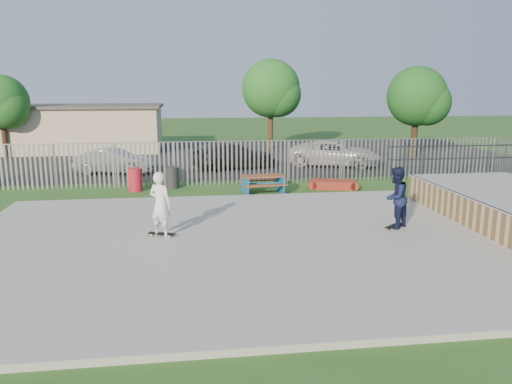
{
  "coord_description": "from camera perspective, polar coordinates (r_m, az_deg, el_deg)",
  "views": [
    {
      "loc": [
        -0.94,
        -13.52,
        4.4
      ],
      "look_at": [
        1.16,
        2.0,
        1.1
      ],
      "focal_mm": 35.0,
      "sensor_mm": 36.0,
      "label": 1
    }
  ],
  "objects": [
    {
      "name": "skater_white",
      "position": [
        14.63,
        -10.87,
        -1.36
      ],
      "size": [
        0.83,
        0.75,
        1.9
      ],
      "primitive_type": "imported",
      "rotation": [
        0.0,
        0.0,
        2.6
      ],
      "color": "white",
      "rests_on": "concrete_slab"
    },
    {
      "name": "fence",
      "position": [
        18.53,
        -1.56,
        1.32
      ],
      "size": [
        26.04,
        16.02,
        2.0
      ],
      "color": "gray",
      "rests_on": "ground"
    },
    {
      "name": "picnic_table",
      "position": [
        21.06,
        0.75,
        0.92
      ],
      "size": [
        1.92,
        1.62,
        0.77
      ],
      "rotation": [
        0.0,
        0.0,
        0.07
      ],
      "color": "brown",
      "rests_on": "ground"
    },
    {
      "name": "trash_bin_grey",
      "position": [
        22.41,
        -9.55,
        1.64
      ],
      "size": [
        0.57,
        0.57,
        0.95
      ],
      "primitive_type": "cylinder",
      "color": "#252527",
      "rests_on": "ground"
    },
    {
      "name": "car_dark",
      "position": [
        27.46,
        -2.48,
        4.15
      ],
      "size": [
        5.04,
        3.02,
        1.37
      ],
      "primitive_type": "imported",
      "rotation": [
        0.0,
        0.0,
        1.82
      ],
      "color": "black",
      "rests_on": "parking_lot"
    },
    {
      "name": "skater_navy",
      "position": [
        15.77,
        15.65,
        -0.63
      ],
      "size": [
        1.17,
        1.14,
        1.9
      ],
      "primitive_type": "imported",
      "rotation": [
        0.0,
        0.0,
        3.83
      ],
      "color": "#121838",
      "rests_on": "concrete_slab"
    },
    {
      "name": "building",
      "position": [
        37.3,
        -18.72,
        6.99
      ],
      "size": [
        10.4,
        6.4,
        3.2
      ],
      "color": "beige",
      "rests_on": "ground"
    },
    {
      "name": "skateboard_b",
      "position": [
        14.86,
        -10.74,
        -4.78
      ],
      "size": [
        0.82,
        0.47,
        0.08
      ],
      "rotation": [
        0.0,
        0.0,
        -0.37
      ],
      "color": "black",
      "rests_on": "concrete_slab"
    },
    {
      "name": "ground",
      "position": [
        14.25,
        -3.56,
        -6.11
      ],
      "size": [
        120.0,
        120.0,
        0.0
      ],
      "primitive_type": "plane",
      "color": "#2B571D",
      "rests_on": "ground"
    },
    {
      "name": "trash_bin_red",
      "position": [
        22.07,
        -13.61,
        1.38
      ],
      "size": [
        0.6,
        0.6,
        1.0
      ],
      "primitive_type": "cylinder",
      "color": "#A51929",
      "rests_on": "ground"
    },
    {
      "name": "skateboard_a",
      "position": [
        15.99,
        15.47,
        -3.82
      ],
      "size": [
        0.74,
        0.66,
        0.08
      ],
      "rotation": [
        0.0,
        0.0,
        0.69
      ],
      "color": "black",
      "rests_on": "concrete_slab"
    },
    {
      "name": "car_silver",
      "position": [
        26.68,
        -15.94,
        3.4
      ],
      "size": [
        4.15,
        2.23,
        1.3
      ],
      "primitive_type": "imported",
      "rotation": [
        0.0,
        0.0,
        1.34
      ],
      "color": "#AEAEB3",
      "rests_on": "parking_lot"
    },
    {
      "name": "tree_right",
      "position": [
        33.1,
        17.91,
        10.34
      ],
      "size": [
        3.69,
        3.69,
        5.69
      ],
      "color": "#392817",
      "rests_on": "ground"
    },
    {
      "name": "car_white",
      "position": [
        28.62,
        8.94,
        4.4
      ],
      "size": [
        5.65,
        3.92,
        1.43
      ],
      "primitive_type": "imported",
      "rotation": [
        0.0,
        0.0,
        1.24
      ],
      "color": "silver",
      "rests_on": "parking_lot"
    },
    {
      "name": "concrete_slab",
      "position": [
        14.23,
        -3.56,
        -5.82
      ],
      "size": [
        15.0,
        12.0,
        0.15
      ],
      "primitive_type": "cube",
      "color": "gray",
      "rests_on": "ground"
    },
    {
      "name": "parking_lot",
      "position": [
        32.83,
        -6.0,
        4.15
      ],
      "size": [
        40.0,
        18.0,
        0.02
      ],
      "primitive_type": "cube",
      "color": "black",
      "rests_on": "ground"
    },
    {
      "name": "tree_mid",
      "position": [
        36.22,
        1.71,
        11.72
      ],
      "size": [
        4.13,
        4.13,
        6.37
      ],
      "color": "#46321C",
      "rests_on": "ground"
    },
    {
      "name": "tree_left",
      "position": [
        35.33,
        -27.12,
        9.14
      ],
      "size": [
        3.36,
        3.36,
        5.19
      ],
      "color": "#3F2519",
      "rests_on": "ground"
    },
    {
      "name": "funbox",
      "position": [
        22.35,
        8.83,
        0.88
      ],
      "size": [
        1.99,
        1.32,
        0.36
      ],
      "rotation": [
        0.0,
        0.0,
        -0.24
      ],
      "color": "maroon",
      "rests_on": "ground"
    }
  ]
}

